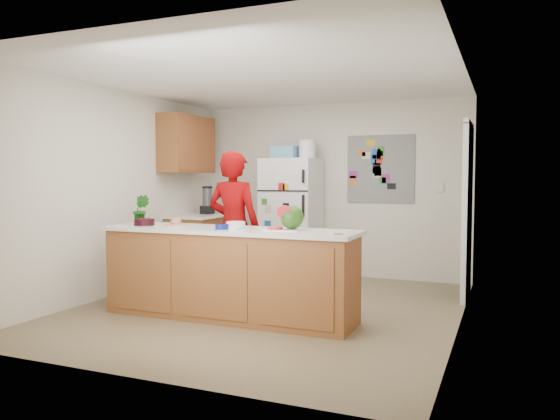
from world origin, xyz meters
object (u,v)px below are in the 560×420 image
at_px(watermelon, 292,217).
at_px(cherry_bowl, 144,222).
at_px(person, 234,227).
at_px(refrigerator, 291,218).

distance_m(watermelon, cherry_bowl, 1.67).
xyz_separation_m(person, cherry_bowl, (-0.73, -0.67, 0.09)).
relative_size(watermelon, cherry_bowl, 1.07).
xyz_separation_m(refrigerator, person, (-0.01, -1.77, 0.02)).
height_order(watermelon, cherry_bowl, watermelon).
bearing_deg(refrigerator, cherry_bowl, -106.90).
bearing_deg(refrigerator, watermelon, -68.49).
bearing_deg(person, refrigerator, -89.06).
bearing_deg(cherry_bowl, watermelon, 3.74).
relative_size(refrigerator, cherry_bowl, 7.91).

